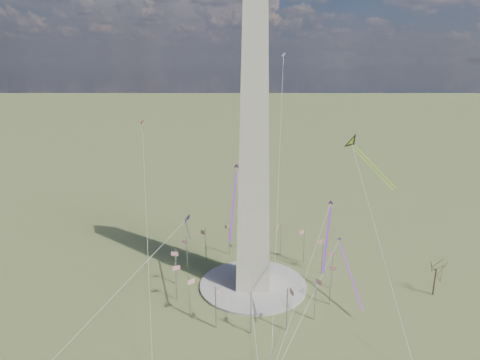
{
  "coord_description": "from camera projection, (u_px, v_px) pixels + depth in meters",
  "views": [
    {
      "loc": [
        2.65,
        -129.25,
        73.35
      ],
      "look_at": [
        -4.44,
        0.0,
        37.12
      ],
      "focal_mm": 32.0,
      "sensor_mm": 36.0,
      "label": 1
    }
  ],
  "objects": [
    {
      "name": "flagpole_ring",
      "position": [
        253.0,
        266.0,
        142.23
      ],
      "size": [
        54.4,
        54.4,
        13.0
      ],
      "color": "#B8B9BE",
      "rests_on": "ground"
    },
    {
      "name": "plaza",
      "position": [
        253.0,
        285.0,
        144.09
      ],
      "size": [
        36.0,
        36.0,
        0.8
      ],
      "primitive_type": "cylinder",
      "color": "#A79F99",
      "rests_on": "ground"
    },
    {
      "name": "kite_delta_black",
      "position": [
        354.0,
        145.0,
        138.54
      ],
      "size": [
        16.12,
        16.34,
        15.39
      ],
      "rotation": [
        0.0,
        0.0,
        3.92
      ],
      "color": "black",
      "rests_on": "ground"
    },
    {
      "name": "washington_monument",
      "position": [
        254.0,
        146.0,
        131.27
      ],
      "size": [
        15.56,
        15.56,
        100.0
      ],
      "color": "beige",
      "rests_on": "plaza"
    },
    {
      "name": "kite_small_white",
      "position": [
        283.0,
        56.0,
        166.01
      ],
      "size": [
        1.64,
        1.75,
        4.91
      ],
      "rotation": [
        0.0,
        0.0,
        3.05
      ],
      "color": "white",
      "rests_on": "ground"
    },
    {
      "name": "kite_streamer_mid",
      "position": [
        234.0,
        191.0,
        123.39
      ],
      "size": [
        2.17,
        23.15,
        15.9
      ],
      "rotation": [
        0.0,
        0.0,
        3.13
      ],
      "color": "red",
      "rests_on": "ground"
    },
    {
      "name": "kite_small_red",
      "position": [
        142.0,
        123.0,
        160.27
      ],
      "size": [
        1.39,
        2.01,
        4.2
      ],
      "rotation": [
        0.0,
        0.0,
        2.43
      ],
      "color": "red",
      "rests_on": "ground"
    },
    {
      "name": "tree_near",
      "position": [
        436.0,
        267.0,
        136.07
      ],
      "size": [
        8.0,
        8.0,
        13.99
      ],
      "color": "#48352C",
      "rests_on": "ground"
    },
    {
      "name": "kite_streamer_right",
      "position": [
        347.0,
        263.0,
        134.43
      ],
      "size": [
        5.54,
        20.83,
        14.44
      ],
      "rotation": [
        0.0,
        0.0,
        3.35
      ],
      "color": "red",
      "rests_on": "ground"
    },
    {
      "name": "kite_diamond_purple",
      "position": [
        187.0,
        221.0,
        138.66
      ],
      "size": [
        1.67,
        3.02,
        9.45
      ],
      "rotation": [
        0.0,
        0.0,
        2.81
      ],
      "color": "#381974",
      "rests_on": "ground"
    },
    {
      "name": "ground",
      "position": [
        253.0,
        286.0,
        144.19
      ],
      "size": [
        2000.0,
        2000.0,
        0.0
      ],
      "primitive_type": "plane",
      "color": "#576532",
      "rests_on": "ground"
    },
    {
      "name": "kite_streamer_left",
      "position": [
        328.0,
        227.0,
        115.6
      ],
      "size": [
        5.27,
        19.13,
        13.28
      ],
      "rotation": [
        0.0,
        0.0,
        2.93
      ],
      "color": "red",
      "rests_on": "ground"
    }
  ]
}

